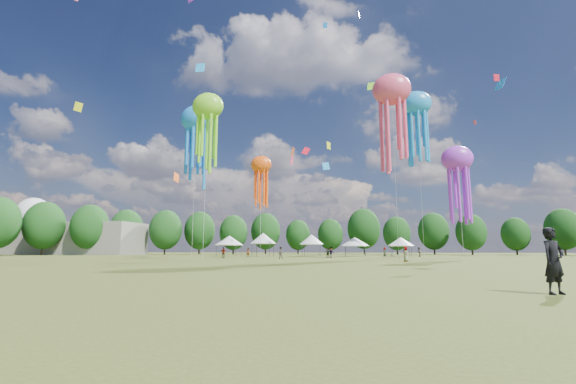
# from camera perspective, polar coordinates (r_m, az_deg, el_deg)

# --- Properties ---
(ground) EXTENTS (300.00, 300.00, 0.00)m
(ground) POSITION_cam_1_polar(r_m,az_deg,el_deg) (15.82, 0.57, -13.29)
(ground) COLOR #384416
(ground) RESTS_ON ground
(observer_main) EXTENTS (0.84, 0.74, 1.93)m
(observer_main) POSITION_cam_1_polar(r_m,az_deg,el_deg) (13.62, 35.06, -8.43)
(observer_main) COLOR black
(observer_main) RESTS_ON ground
(spectator_near) EXTENTS (0.82, 0.66, 1.63)m
(spectator_near) POSITION_cam_1_polar(r_m,az_deg,el_deg) (52.51, -1.14, -9.15)
(spectator_near) COLOR gray
(spectator_near) RESTS_ON ground
(spectators_far) EXTENTS (31.61, 32.98, 1.72)m
(spectators_far) POSITION_cam_1_polar(r_m,az_deg,el_deg) (61.63, 8.29, -8.98)
(spectators_far) COLOR gray
(spectators_far) RESTS_ON ground
(festival_tents) EXTENTS (36.57, 11.26, 4.40)m
(festival_tents) POSITION_cam_1_polar(r_m,az_deg,el_deg) (72.29, 2.99, -7.25)
(festival_tents) COLOR #47474C
(festival_tents) RESTS_ON ground
(show_kites) EXTENTS (42.03, 25.43, 28.58)m
(show_kites) POSITION_cam_1_polar(r_m,az_deg,el_deg) (58.60, 7.36, 9.80)
(show_kites) COLOR #82E726
(show_kites) RESTS_ON ground
(small_kites) EXTENTS (69.73, 59.88, 43.51)m
(small_kites) POSITION_cam_1_polar(r_m,az_deg,el_deg) (63.77, 5.95, 17.86)
(small_kites) COLOR #82E726
(small_kites) RESTS_ON ground
(treeline) EXTENTS (201.57, 95.24, 13.43)m
(treeline) POSITION_cam_1_polar(r_m,az_deg,el_deg) (78.51, 5.39, -4.76)
(treeline) COLOR #38281C
(treeline) RESTS_ON ground
(hangar) EXTENTS (40.00, 12.00, 8.00)m
(hangar) POSITION_cam_1_polar(r_m,az_deg,el_deg) (115.07, -30.49, -6.10)
(hangar) COLOR gray
(hangar) RESTS_ON ground
(radome) EXTENTS (9.00, 9.00, 16.00)m
(radome) POSITION_cam_1_polar(r_m,az_deg,el_deg) (130.54, -33.93, -3.35)
(radome) COLOR white
(radome) RESTS_ON ground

